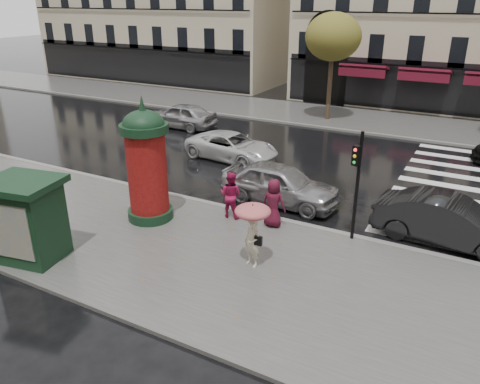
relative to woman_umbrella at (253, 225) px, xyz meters
The scene contains 17 objects.
ground 2.39m from the woman_umbrella, behind, with size 160.00×160.00×0.00m, color black.
near_sidewalk 2.35m from the woman_umbrella, behind, with size 90.00×7.00×0.12m, color #474744.
far_sidewalk 19.39m from the woman_umbrella, 95.61° to the left, with size 90.00×6.00×0.12m, color #474744.
near_kerb 4.00m from the woman_umbrella, 120.21° to the left, with size 90.00×0.25×0.14m, color slate.
far_kerb 16.42m from the woman_umbrella, 96.64° to the left, with size 90.00×0.25×0.14m, color slate.
zebra_crossing 10.77m from the woman_umbrella, 67.36° to the left, with size 3.60×11.75×0.01m, color silver.
tree_far_left 19.03m from the woman_umbrella, 102.04° to the left, with size 3.40×3.40×6.64m.
woman_umbrella is the anchor object (origin of this frame).
woman_red 3.42m from the woman_umbrella, 130.23° to the left, with size 0.82×0.64×1.69m, color #A61445.
man_burgundy 2.75m from the woman_umbrella, 101.82° to the left, with size 0.83×0.54×1.69m, color #4E0F22.
morris_column 4.86m from the woman_umbrella, 166.30° to the left, with size 1.63×1.63×4.39m.
traffic_light 3.74m from the woman_umbrella, 55.09° to the left, with size 0.27×0.36×3.60m.
newsstand 6.62m from the woman_umbrella, 155.47° to the right, with size 2.37×2.11×2.52m.
car_silver 4.99m from the woman_umbrella, 104.59° to the left, with size 1.87×4.64×1.58m, color #9E9EA3.
car_darkgrey 6.60m from the woman_umbrella, 42.66° to the left, with size 1.64×4.69×1.55m, color black.
car_white 10.16m from the woman_umbrella, 122.83° to the left, with size 2.16×4.70×1.30m, color silver.
car_far_silver 16.62m from the woman_umbrella, 132.38° to the left, with size 1.81×4.50×1.53m, color #AAAAAF.
Camera 1 is at (7.25, -10.86, 7.43)m, focal length 35.00 mm.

